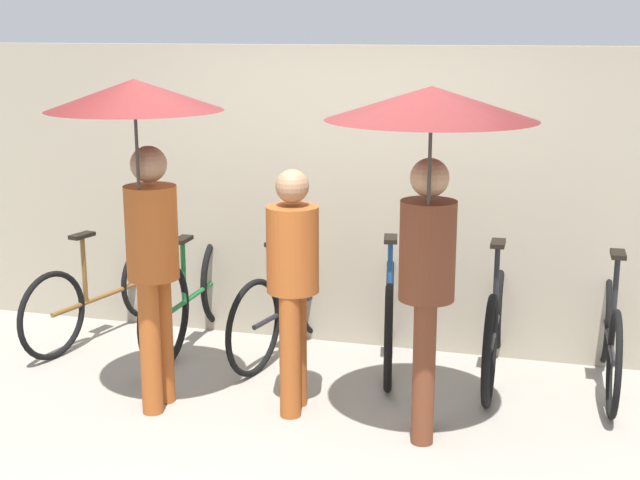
{
  "coord_description": "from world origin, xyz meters",
  "views": [
    {
      "loc": [
        1.51,
        -4.43,
        2.36
      ],
      "look_at": [
        0.0,
        1.02,
        1.0
      ],
      "focal_mm": 50.0,
      "sensor_mm": 36.0,
      "label": 1
    }
  ],
  "objects_px": {
    "parked_bicycle_0": "(104,293)",
    "pedestrian_leading": "(141,153)",
    "parked_bicycle_3": "(389,312)",
    "pedestrian_center": "(293,274)",
    "parked_bicycle_1": "(195,293)",
    "pedestrian_trailing": "(430,158)",
    "parked_bicycle_4": "(496,321)",
    "parked_bicycle_2": "(290,305)",
    "parked_bicycle_5": "(609,334)"
  },
  "relations": [
    {
      "from": "parked_bicycle_0",
      "to": "pedestrian_leading",
      "type": "relative_size",
      "value": 0.82
    },
    {
      "from": "parked_bicycle_0",
      "to": "parked_bicycle_3",
      "type": "bearing_deg",
      "value": -76.17
    },
    {
      "from": "parked_bicycle_0",
      "to": "pedestrian_center",
      "type": "xyz_separation_m",
      "value": [
        1.82,
        -0.93,
        0.54
      ]
    },
    {
      "from": "parked_bicycle_1",
      "to": "pedestrian_trailing",
      "type": "height_order",
      "value": "pedestrian_trailing"
    },
    {
      "from": "parked_bicycle_3",
      "to": "parked_bicycle_4",
      "type": "relative_size",
      "value": 0.93
    },
    {
      "from": "parked_bicycle_1",
      "to": "parked_bicycle_2",
      "type": "relative_size",
      "value": 1.12
    },
    {
      "from": "parked_bicycle_5",
      "to": "pedestrian_leading",
      "type": "relative_size",
      "value": 0.8
    },
    {
      "from": "parked_bicycle_0",
      "to": "parked_bicycle_3",
      "type": "xyz_separation_m",
      "value": [
        2.24,
        0.04,
        0.03
      ]
    },
    {
      "from": "parked_bicycle_1",
      "to": "pedestrian_leading",
      "type": "distance_m",
      "value": 1.77
    },
    {
      "from": "parked_bicycle_4",
      "to": "pedestrian_trailing",
      "type": "distance_m",
      "value": 1.79
    },
    {
      "from": "parked_bicycle_3",
      "to": "pedestrian_trailing",
      "type": "relative_size",
      "value": 0.81
    },
    {
      "from": "parked_bicycle_0",
      "to": "parked_bicycle_3",
      "type": "distance_m",
      "value": 2.24
    },
    {
      "from": "pedestrian_trailing",
      "to": "pedestrian_center",
      "type": "bearing_deg",
      "value": -23.33
    },
    {
      "from": "parked_bicycle_4",
      "to": "pedestrian_center",
      "type": "height_order",
      "value": "pedestrian_center"
    },
    {
      "from": "parked_bicycle_2",
      "to": "pedestrian_center",
      "type": "xyz_separation_m",
      "value": [
        0.33,
        -0.98,
        0.53
      ]
    },
    {
      "from": "parked_bicycle_5",
      "to": "pedestrian_center",
      "type": "height_order",
      "value": "pedestrian_center"
    },
    {
      "from": "parked_bicycle_3",
      "to": "parked_bicycle_5",
      "type": "bearing_deg",
      "value": -101.62
    },
    {
      "from": "parked_bicycle_0",
      "to": "parked_bicycle_4",
      "type": "distance_m",
      "value": 2.99
    },
    {
      "from": "parked_bicycle_0",
      "to": "pedestrian_leading",
      "type": "bearing_deg",
      "value": -127.96
    },
    {
      "from": "pedestrian_leading",
      "to": "parked_bicycle_4",
      "type": "bearing_deg",
      "value": -148.53
    },
    {
      "from": "parked_bicycle_4",
      "to": "parked_bicycle_5",
      "type": "distance_m",
      "value": 0.75
    },
    {
      "from": "pedestrian_center",
      "to": "pedestrian_trailing",
      "type": "relative_size",
      "value": 0.75
    },
    {
      "from": "parked_bicycle_2",
      "to": "parked_bicycle_5",
      "type": "height_order",
      "value": "parked_bicycle_5"
    },
    {
      "from": "parked_bicycle_0",
      "to": "parked_bicycle_2",
      "type": "distance_m",
      "value": 1.5
    },
    {
      "from": "pedestrian_leading",
      "to": "parked_bicycle_5",
      "type": "bearing_deg",
      "value": -156.24
    },
    {
      "from": "parked_bicycle_1",
      "to": "parked_bicycle_3",
      "type": "bearing_deg",
      "value": -89.77
    },
    {
      "from": "parked_bicycle_5",
      "to": "parked_bicycle_4",
      "type": "bearing_deg",
      "value": 87.57
    },
    {
      "from": "parked_bicycle_3",
      "to": "pedestrian_trailing",
      "type": "distance_m",
      "value": 1.82
    },
    {
      "from": "parked_bicycle_1",
      "to": "parked_bicycle_3",
      "type": "xyz_separation_m",
      "value": [
        1.49,
        -0.0,
        -0.02
      ]
    },
    {
      "from": "parked_bicycle_2",
      "to": "parked_bicycle_4",
      "type": "height_order",
      "value": "parked_bicycle_2"
    },
    {
      "from": "parked_bicycle_3",
      "to": "parked_bicycle_4",
      "type": "distance_m",
      "value": 0.75
    },
    {
      "from": "parked_bicycle_0",
      "to": "parked_bicycle_4",
      "type": "relative_size",
      "value": 0.95
    },
    {
      "from": "parked_bicycle_0",
      "to": "parked_bicycle_3",
      "type": "relative_size",
      "value": 1.03
    },
    {
      "from": "parked_bicycle_2",
      "to": "pedestrian_trailing",
      "type": "xyz_separation_m",
      "value": [
        1.18,
        -1.22,
        1.31
      ]
    },
    {
      "from": "parked_bicycle_4",
      "to": "pedestrian_leading",
      "type": "distance_m",
      "value": 2.67
    },
    {
      "from": "parked_bicycle_2",
      "to": "parked_bicycle_4",
      "type": "relative_size",
      "value": 0.91
    },
    {
      "from": "parked_bicycle_2",
      "to": "parked_bicycle_3",
      "type": "height_order",
      "value": "parked_bicycle_3"
    },
    {
      "from": "pedestrian_leading",
      "to": "pedestrian_center",
      "type": "relative_size",
      "value": 1.35
    },
    {
      "from": "parked_bicycle_5",
      "to": "pedestrian_trailing",
      "type": "height_order",
      "value": "pedestrian_trailing"
    },
    {
      "from": "parked_bicycle_1",
      "to": "pedestrian_leading",
      "type": "relative_size",
      "value": 0.88
    },
    {
      "from": "parked_bicycle_1",
      "to": "parked_bicycle_5",
      "type": "distance_m",
      "value": 2.99
    },
    {
      "from": "parked_bicycle_2",
      "to": "pedestrian_center",
      "type": "bearing_deg",
      "value": -149.03
    },
    {
      "from": "parked_bicycle_4",
      "to": "parked_bicycle_3",
      "type": "bearing_deg",
      "value": 88.37
    },
    {
      "from": "parked_bicycle_3",
      "to": "parked_bicycle_4",
      "type": "height_order",
      "value": "parked_bicycle_3"
    },
    {
      "from": "pedestrian_leading",
      "to": "parked_bicycle_3",
      "type": "bearing_deg",
      "value": -135.38
    },
    {
      "from": "pedestrian_leading",
      "to": "parked_bicycle_0",
      "type": "bearing_deg",
      "value": -50.9
    },
    {
      "from": "parked_bicycle_2",
      "to": "parked_bicycle_1",
      "type": "bearing_deg",
      "value": 102.94
    },
    {
      "from": "parked_bicycle_3",
      "to": "pedestrian_trailing",
      "type": "bearing_deg",
      "value": -170.73
    },
    {
      "from": "parked_bicycle_4",
      "to": "parked_bicycle_5",
      "type": "xyz_separation_m",
      "value": [
        0.75,
        -0.02,
        -0.01
      ]
    },
    {
      "from": "parked_bicycle_2",
      "to": "pedestrian_leading",
      "type": "xyz_separation_m",
      "value": [
        -0.51,
        -1.25,
        1.27
      ]
    }
  ]
}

